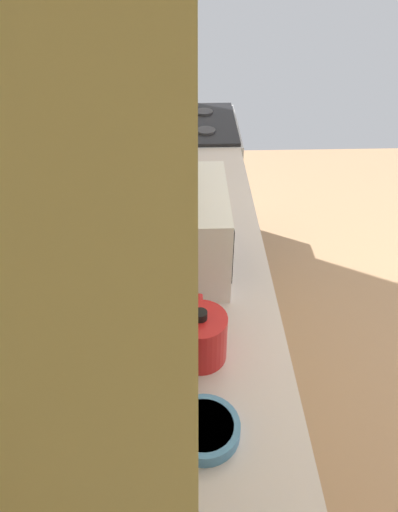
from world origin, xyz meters
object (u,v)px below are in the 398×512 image
oven_range (187,189)px  bowl (204,429)px  microwave (180,229)px  kettle (200,337)px

oven_range → bowl: size_ratio=5.83×
microwave → bowl: (-0.71, -0.06, -0.13)m
microwave → kettle: (-0.45, -0.06, -0.07)m
oven_range → kettle: oven_range is taller
oven_range → microwave: (-1.33, 0.03, 0.59)m
microwave → kettle: microwave is taller
oven_range → bowl: oven_range is taller
microwave → kettle: size_ratio=2.12×
oven_range → microwave: 1.45m
microwave → kettle: 0.46m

